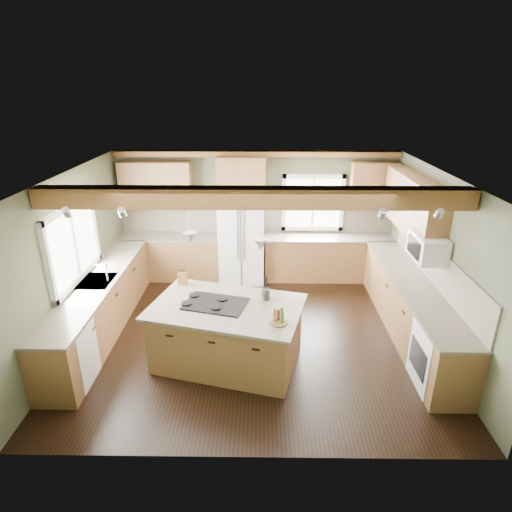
{
  "coord_description": "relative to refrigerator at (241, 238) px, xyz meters",
  "views": [
    {
      "loc": [
        0.1,
        -6.02,
        3.82
      ],
      "look_at": [
        0.02,
        0.3,
        1.25
      ],
      "focal_mm": 30.0,
      "sensor_mm": 36.0,
      "label": 1
    }
  ],
  "objects": [
    {
      "name": "window_left",
      "position": [
        -2.48,
        -2.07,
        0.65
      ],
      "size": [
        0.04,
        1.6,
        1.05
      ],
      "primitive_type": "cube",
      "color": "white",
      "rests_on": "wall_left"
    },
    {
      "name": "wall_back",
      "position": [
        0.3,
        0.38,
        0.4
      ],
      "size": [
        5.6,
        0.0,
        5.6
      ],
      "primitive_type": "plane",
      "rotation": [
        1.57,
        0.0,
        0.0
      ],
      "color": "#484D37",
      "rests_on": "ground"
    },
    {
      "name": "wall_left",
      "position": [
        -2.5,
        -2.12,
        0.4
      ],
      "size": [
        0.0,
        5.0,
        5.0
      ],
      "primitive_type": "plane",
      "rotation": [
        1.57,
        0.0,
        1.57
      ],
      "color": "#484D37",
      "rests_on": "ground"
    },
    {
      "name": "floor",
      "position": [
        0.3,
        -2.12,
        -0.9
      ],
      "size": [
        5.6,
        5.6,
        0.0
      ],
      "primitive_type": "plane",
      "color": "black",
      "rests_on": "ground"
    },
    {
      "name": "backsplash_right",
      "position": [
        3.08,
        -2.07,
        0.31
      ],
      "size": [
        0.03,
        3.7,
        0.58
      ],
      "primitive_type": "cube",
      "color": "brown",
      "rests_on": "wall_right"
    },
    {
      "name": "pendant_left",
      "position": [
        -0.56,
        -2.74,
        0.98
      ],
      "size": [
        0.18,
        0.18,
        0.16
      ],
      "primitive_type": "cone",
      "rotation": [
        3.14,
        0.0,
        0.0
      ],
      "color": "#B2B2B7",
      "rests_on": "ceiling"
    },
    {
      "name": "ceiling",
      "position": [
        0.3,
        -2.12,
        1.7
      ],
      "size": [
        5.6,
        5.6,
        0.0
      ],
      "primitive_type": "plane",
      "rotation": [
        3.14,
        0.0,
        0.0
      ],
      "color": "silver",
      "rests_on": "wall_back"
    },
    {
      "name": "counter_right",
      "position": [
        2.8,
        -2.07,
        0.0
      ],
      "size": [
        0.64,
        3.74,
        0.04
      ],
      "primitive_type": "cube",
      "color": "#4E4639",
      "rests_on": "base_cab_right"
    },
    {
      "name": "oven",
      "position": [
        2.79,
        -3.37,
        -0.47
      ],
      "size": [
        0.6,
        0.72,
        0.84
      ],
      "primitive_type": "cube",
      "color": "white",
      "rests_on": "floor"
    },
    {
      "name": "bottle_tray",
      "position": [
        0.63,
        -3.31,
        0.13
      ],
      "size": [
        0.3,
        0.3,
        0.23
      ],
      "primitive_type": null,
      "rotation": [
        0.0,
        0.0,
        -0.24
      ],
      "color": "brown",
      "rests_on": "island_top"
    },
    {
      "name": "island_top",
      "position": [
        -0.08,
        -2.86,
        0.0
      ],
      "size": [
        2.35,
        1.81,
        0.04
      ],
      "primitive_type": "cube",
      "rotation": [
        0.0,
        0.0,
        -0.26
      ],
      "color": "#4E4639",
      "rests_on": "island"
    },
    {
      "name": "knife_block",
      "position": [
        -0.81,
        -2.18,
        0.12
      ],
      "size": [
        0.14,
        0.11,
        0.2
      ],
      "primitive_type": "cube",
      "rotation": [
        0.0,
        0.0,
        -0.21
      ],
      "color": "#59301A",
      "rests_on": "island_top"
    },
    {
      "name": "island",
      "position": [
        -0.08,
        -2.86,
        -0.46
      ],
      "size": [
        2.2,
        1.65,
        0.88
      ],
      "primitive_type": "cube",
      "rotation": [
        0.0,
        0.0,
        -0.26
      ],
      "color": "brown",
      "rests_on": "floor"
    },
    {
      "name": "cooktop",
      "position": [
        -0.24,
        -2.82,
        0.03
      ],
      "size": [
        0.96,
        0.76,
        0.02
      ],
      "primitive_type": "cube",
      "rotation": [
        0.0,
        0.0,
        -0.26
      ],
      "color": "black",
      "rests_on": "island_top"
    },
    {
      "name": "microwave",
      "position": [
        2.88,
        -2.17,
        0.65
      ],
      "size": [
        0.4,
        0.7,
        0.38
      ],
      "primitive_type": "cube",
      "color": "white",
      "rests_on": "wall_right"
    },
    {
      "name": "backsplash_back",
      "position": [
        0.3,
        0.36,
        0.31
      ],
      "size": [
        5.58,
        0.03,
        0.58
      ],
      "primitive_type": "cube",
      "color": "brown",
      "rests_on": "wall_back"
    },
    {
      "name": "pendant_right",
      "position": [
        0.39,
        -2.98,
        0.98
      ],
      "size": [
        0.18,
        0.18,
        0.16
      ],
      "primitive_type": "cone",
      "rotation": [
        3.14,
        0.0,
        0.0
      ],
      "color": "#B2B2B7",
      "rests_on": "ceiling"
    },
    {
      "name": "base_cab_back_right",
      "position": [
        1.79,
        0.08,
        -0.46
      ],
      "size": [
        2.62,
        0.6,
        0.88
      ],
      "primitive_type": "cube",
      "color": "brown",
      "rests_on": "floor"
    },
    {
      "name": "dishwasher",
      "position": [
        -2.19,
        -3.37,
        -0.47
      ],
      "size": [
        0.6,
        0.6,
        0.84
      ],
      "primitive_type": "cube",
      "color": "white",
      "rests_on": "floor"
    },
    {
      "name": "base_cab_back_left",
      "position": [
        -1.49,
        0.08,
        -0.46
      ],
      "size": [
        2.02,
        0.6,
        0.88
      ],
      "primitive_type": "cube",
      "color": "brown",
      "rests_on": "floor"
    },
    {
      "name": "faucet",
      "position": [
        -2.02,
        -2.07,
        0.15
      ],
      "size": [
        0.02,
        0.02,
        0.28
      ],
      "primitive_type": "cylinder",
      "color": "#B2B2B7",
      "rests_on": "sink"
    },
    {
      "name": "upper_cab_back_left",
      "position": [
        -1.69,
        0.21,
        1.05
      ],
      "size": [
        1.4,
        0.35,
        0.9
      ],
      "primitive_type": "cube",
      "color": "brown",
      "rests_on": "wall_back"
    },
    {
      "name": "upper_cab_right",
      "position": [
        2.92,
        -1.22,
        1.05
      ],
      "size": [
        0.35,
        2.2,
        0.9
      ],
      "primitive_type": "cube",
      "color": "brown",
      "rests_on": "wall_right"
    },
    {
      "name": "ceiling_beam",
      "position": [
        0.3,
        -2.86,
        1.57
      ],
      "size": [
        5.55,
        0.26,
        0.26
      ],
      "primitive_type": "cube",
      "color": "brown",
      "rests_on": "ceiling"
    },
    {
      "name": "base_cab_left",
      "position": [
        -2.2,
        -2.07,
        -0.46
      ],
      "size": [
        0.6,
        3.7,
        0.88
      ],
      "primitive_type": "cube",
      "color": "brown",
      "rests_on": "floor"
    },
    {
      "name": "sink",
      "position": [
        -2.2,
        -2.07,
        0.01
      ],
      "size": [
        0.5,
        0.65,
        0.03
      ],
      "primitive_type": "cube",
      "color": "#262628",
      "rests_on": "counter_left"
    },
    {
      "name": "refrigerator",
      "position": [
        0.0,
        0.0,
        0.0
      ],
      "size": [
        0.9,
        0.74,
        1.8
      ],
      "primitive_type": "cube",
      "color": "white",
      "rests_on": "floor"
    },
    {
      "name": "window_back",
      "position": [
        1.45,
        0.36,
        0.65
      ],
      "size": [
        1.1,
        0.04,
        1.0
      ],
      "primitive_type": "cube",
      "color": "white",
      "rests_on": "wall_back"
    },
    {
      "name": "counter_back_right",
      "position": [
        1.79,
        0.08,
        0.0
      ],
      "size": [
        2.66,
        0.64,
        0.04
      ],
      "primitive_type": "cube",
      "color": "#4E4639",
      "rests_on": "base_cab_back_right"
    },
    {
      "name": "counter_back_left",
      "position": [
        -1.49,
        0.08,
        0.0
      ],
      "size": [
        2.06,
        0.64,
        0.04
      ],
      "primitive_type": "cube",
      "color": "#4E4639",
      "rests_on": "base_cab_back_left"
    },
    {
      "name": "counter_left",
      "position": [
        -2.2,
        -2.07,
        0.0
      ],
      "size": [
        0.64,
        3.74,
        0.04
      ],
      "primitive_type": "cube",
      "color": "#4E4639",
      "rests_on": "base_cab_left"
    },
    {
      "name": "upper_cab_over_fridge",
      "position": [
        -0.0,
        0.21,
        1.25
      ],
      "size": [
        0.96,
        0.35,
        0.7
      ],
      "primitive_type": "cube",
      "color": "brown",
      "rests_on": "wall_back"
    },
    {
      "name": "upper_cab_back_corner",
      "position": [
        2.6,
        0.21,
        1.05
      ],
      "size": [
        0.9,
        0.35,
        0.9
      ],
      "primitive_type": "cube",
      "color": "brown",
      "rests_on": "wall_back"
    },
    {
      "name": "wall_right",
      "position": [
        3.1,
        -2.12,
        0.4
      ],
      "size": [
        0.0,
        5.0,
        5.0
      ],
      "primitive_type": "plane",
      "rotation": [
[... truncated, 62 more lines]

